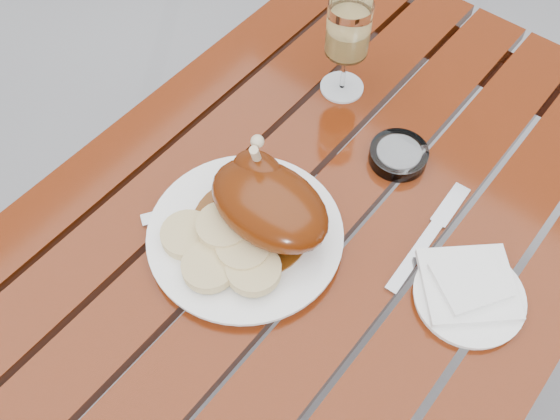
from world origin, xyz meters
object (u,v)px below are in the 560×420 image
object	(u,v)px
table	(313,310)
dinner_plate	(245,236)
side_plate	(469,297)
wine_glass	(346,49)
ashtray	(398,155)

from	to	relation	value
table	dinner_plate	size ratio (longest dim) A/B	3.98
table	dinner_plate	bearing A→B (deg)	-118.44
table	side_plate	xyz separation A→B (m)	(0.26, 0.01, 0.38)
table	wine_glass	world-z (taller)	wine_glass
dinner_plate	side_plate	size ratio (longest dim) A/B	1.86
table	side_plate	distance (m)	0.46
dinner_plate	ashtray	xyz separation A→B (m)	(0.10, 0.28, 0.00)
wine_glass	side_plate	xyz separation A→B (m)	(0.39, -0.23, -0.09)
wine_glass	ashtray	size ratio (longest dim) A/B	1.90
dinner_plate	side_plate	xyz separation A→B (m)	(0.32, 0.13, -0.00)
wine_glass	dinner_plate	bearing A→B (deg)	-78.24
wine_glass	side_plate	bearing A→B (deg)	-30.22
wine_glass	ashtray	world-z (taller)	wine_glass
table	dinner_plate	xyz separation A→B (m)	(-0.06, -0.12, 0.38)
dinner_plate	side_plate	distance (m)	0.34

